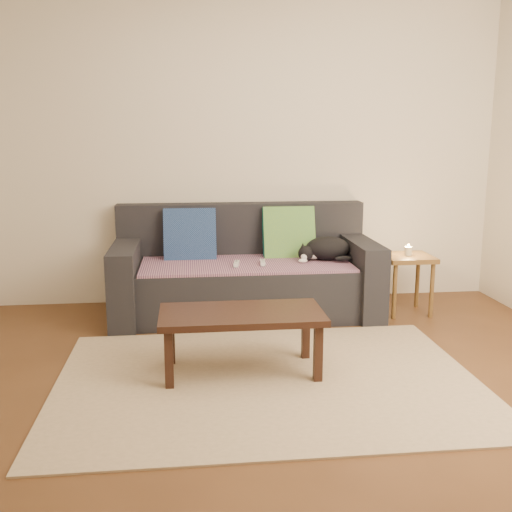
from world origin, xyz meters
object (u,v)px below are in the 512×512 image
Objects in this scene: sofa at (245,276)px; cat at (326,249)px; wii_remote_a at (236,264)px; side_table at (407,265)px; coffee_table at (242,319)px; wii_remote_b at (263,263)px.

cat is at bearing -4.83° from sofa.
sofa reaches higher than wii_remote_a.
side_table is 0.49× the size of coffee_table.
wii_remote_a is (-0.74, -0.14, -0.08)m from cat.
wii_remote_a is 0.21m from wii_remote_b.
wii_remote_a is at bearing 86.92° from coffee_table.
wii_remote_a and wii_remote_b have the same top height.
wii_remote_a is at bearing -113.19° from sofa.
wii_remote_a is 1.09m from coffee_table.
side_table is at bearing 37.70° from coffee_table.
sofa is 0.70m from cat.
cat is at bearing -69.94° from wii_remote_a.
sofa is at bearing 173.52° from side_table.
coffee_table is at bearing -142.30° from side_table.
cat reaches higher than wii_remote_a.
wii_remote_a is 1.00× the size of wii_remote_b.
side_table is at bearing 13.15° from cat.
coffee_table is at bearing -173.63° from wii_remote_a.
side_table is at bearing -6.48° from sofa.
coffee_table is (-1.46, -1.13, -0.05)m from side_table.
coffee_table is (-0.14, -1.28, 0.04)m from sofa.
coffee_table is at bearing -101.90° from cat.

